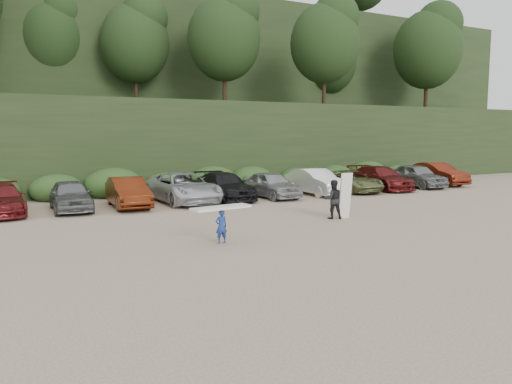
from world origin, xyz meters
TOP-DOWN VIEW (x-y plane):
  - ground at (0.00, 0.00)m, footprint 120.00×120.00m
  - hillside_backdrop at (-0.26, 35.93)m, footprint 90.00×41.50m
  - parked_cars at (3.19, 10.04)m, footprint 39.55×6.07m
  - child_surfer at (-1.42, -0.19)m, footprint 2.24×0.92m
  - adult_surfer at (5.10, 2.05)m, footprint 1.33×0.93m

SIDE VIEW (x-z plane):
  - ground at x=0.00m, z-range 0.00..0.00m
  - parked_cars at x=3.19m, z-range -0.05..1.59m
  - child_surfer at x=-1.42m, z-range 0.24..1.54m
  - adult_surfer at x=5.10m, z-range -0.14..1.93m
  - hillside_backdrop at x=-0.26m, z-range -2.78..25.22m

